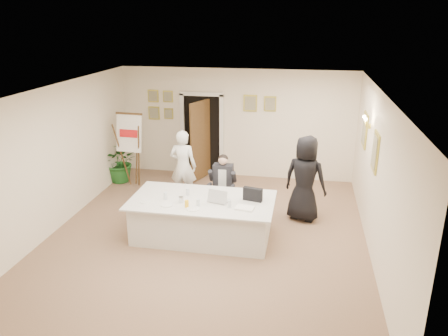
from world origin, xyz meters
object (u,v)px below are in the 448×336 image
oj_glass (187,204)px  laptop (219,194)px  standing_man (183,166)px  potted_palm (121,162)px  standing_woman (305,179)px  flip_chart (132,153)px  laptop_bag (253,194)px  paper_stack (245,208)px  conference_table (202,218)px  steel_jug (181,200)px  seated_man (223,184)px

oj_glass → laptop: bearing=37.6°
standing_man → laptop: size_ratio=4.37×
potted_palm → oj_glass: (2.53, -2.92, 0.31)m
standing_man → standing_woman: standing_woman is taller
flip_chart → laptop_bag: size_ratio=5.09×
standing_man → laptop_bag: (1.76, -1.49, 0.07)m
laptop_bag → paper_stack: bearing=-90.4°
conference_table → steel_jug: size_ratio=24.49×
potted_palm → laptop: same height
standing_woman → potted_palm: size_ratio=1.70×
steel_jug → conference_table: bearing=30.6°
steel_jug → potted_palm: bearing=131.0°
seated_man → laptop: bearing=-88.2°
conference_table → laptop_bag: (0.94, 0.12, 0.51)m
flip_chart → potted_palm: size_ratio=1.73×
seated_man → laptop_bag: seated_man is taller
conference_table → laptop: bearing=-0.7°
paper_stack → oj_glass: bearing=-173.3°
laptop → steel_jug: (-0.66, -0.20, -0.08)m
seated_man → flip_chart: flip_chart is taller
laptop → paper_stack: 0.60m
standing_man → steel_jug: 1.88m
standing_woman → steel_jug: (-2.22, -1.35, -0.07)m
potted_palm → oj_glass: potted_palm is taller
standing_man → seated_man: bearing=155.0°
standing_man → standing_woman: bearing=170.9°
seated_man → standing_man: standing_man is taller
steel_jug → laptop: bearing=16.8°
seated_man → flip_chart: bearing=149.9°
potted_palm → flip_chart: bearing=-29.6°
standing_woman → oj_glass: bearing=55.9°
laptop_bag → flip_chart: bearing=159.0°
standing_woman → potted_palm: standing_woman is taller
conference_table → oj_glass: oj_glass is taller
conference_table → seated_man: 1.18m
flip_chart → standing_man: bearing=-24.4°
seated_man → standing_woman: size_ratio=0.74×
conference_table → laptop: laptop is taller
flip_chart → standing_woman: bearing=-15.2°
flip_chart → laptop_bag: flip_chart is taller
standing_man → laptop: standing_man is taller
standing_woman → laptop: 1.94m
conference_table → potted_palm: size_ratio=2.56×
conference_table → standing_woman: standing_woman is taller
standing_man → laptop_bag: bearing=140.3°
conference_table → laptop_bag: laptop_bag is taller
paper_stack → laptop_bag: bearing=76.7°
conference_table → laptop: 0.61m
flip_chart → steel_jug: size_ratio=16.59×
conference_table → paper_stack: size_ratio=8.26×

